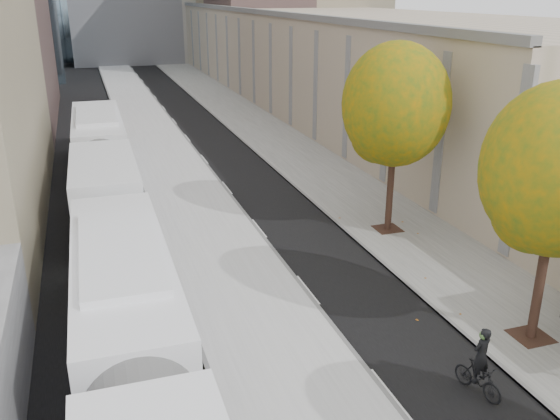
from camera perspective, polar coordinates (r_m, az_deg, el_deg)
name	(u,v)px	position (r m, az deg, el deg)	size (l,w,h in m)	color
bus_platform	(170,165)	(35.78, -10.51, 4.24)	(4.25, 150.00, 0.15)	#BCBCBC
sidewalk	(297,155)	(37.64, 1.65, 5.32)	(4.75, 150.00, 0.08)	gray
building_tan	(305,47)	(67.75, 2.41, 15.41)	(18.00, 92.00, 8.00)	tan
tree_c	(559,170)	(17.63, 25.26, 3.47)	(4.20, 4.20, 7.28)	#321C14
tree_d	(396,105)	(24.67, 11.09, 9.89)	(4.40, 4.40, 7.60)	#321C14
bus_near	(137,380)	(14.07, -13.58, -15.61)	(2.80, 18.17, 3.03)	white
bus_far	(101,158)	(31.92, -16.84, 4.78)	(2.98, 18.68, 3.11)	white
cyclist	(479,370)	(16.43, 18.63, -14.38)	(0.77, 1.56, 1.92)	black
distant_car	(92,131)	(43.48, -17.65, 7.26)	(1.56, 3.88, 1.32)	white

